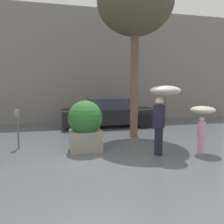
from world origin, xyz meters
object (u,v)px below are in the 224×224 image
at_px(person_adult, 163,104).
at_px(parked_car_near, 110,113).
at_px(person_child, 202,116).
at_px(parking_meter, 17,121).
at_px(planter_box, 85,124).
at_px(street_tree, 135,4).

bearing_deg(person_adult, parked_car_near, 121.36).
height_order(person_child, parking_meter, person_child).
bearing_deg(parked_car_near, person_child, -161.61).
distance_m(planter_box, parked_car_near, 4.09).
xyz_separation_m(person_child, parking_meter, (-5.20, 1.67, -0.21)).
relative_size(planter_box, parking_meter, 1.25).
bearing_deg(planter_box, parking_meter, 160.10).
bearing_deg(planter_box, parked_car_near, 66.98).
height_order(person_child, parked_car_near, parked_car_near).
distance_m(person_child, parking_meter, 5.47).
bearing_deg(parking_meter, street_tree, 10.82).
bearing_deg(parked_car_near, street_tree, -170.40).
xyz_separation_m(person_adult, parking_meter, (-4.00, 1.62, -0.56)).
bearing_deg(parking_meter, person_adult, -22.03).
distance_m(person_adult, parking_meter, 4.35).
relative_size(person_adult, parking_meter, 1.61).
height_order(person_adult, parked_car_near, person_adult).
bearing_deg(person_adult, person_child, 23.96).
bearing_deg(person_child, parked_car_near, 61.97).
xyz_separation_m(street_tree, parking_meter, (-3.99, -0.76, -3.98)).
distance_m(planter_box, person_child, 3.36).
relative_size(planter_box, person_adult, 0.78).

